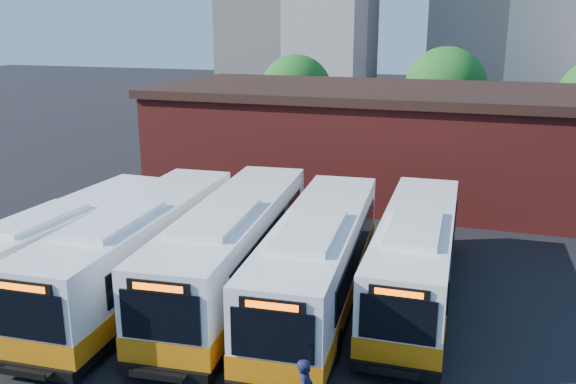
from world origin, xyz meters
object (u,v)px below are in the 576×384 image
(bus_midwest, at_px, (233,252))
(bus_east, at_px, (416,260))
(bus_farwest, at_px, (66,248))
(bus_west, at_px, (139,254))
(bus_mideast, at_px, (318,265))

(bus_midwest, xyz_separation_m, bus_east, (6.66, 1.76, -0.14))
(bus_farwest, xyz_separation_m, bus_east, (13.37, 2.92, 0.06))
(bus_west, height_order, bus_midwest, bus_midwest)
(bus_farwest, bearing_deg, bus_west, 1.33)
(bus_midwest, distance_m, bus_mideast, 3.39)
(bus_west, bearing_deg, bus_midwest, 15.61)
(bus_west, xyz_separation_m, bus_east, (10.05, 2.93, -0.10))
(bus_west, height_order, bus_east, bus_west)
(bus_farwest, bearing_deg, bus_midwest, 11.27)
(bus_midwest, distance_m, bus_east, 6.89)
(bus_mideast, relative_size, bus_east, 1.06)
(bus_farwest, relative_size, bus_west, 0.90)
(bus_midwest, bearing_deg, bus_farwest, -175.55)
(bus_west, relative_size, bus_midwest, 0.97)
(bus_farwest, xyz_separation_m, bus_mideast, (10.09, 1.08, 0.15))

